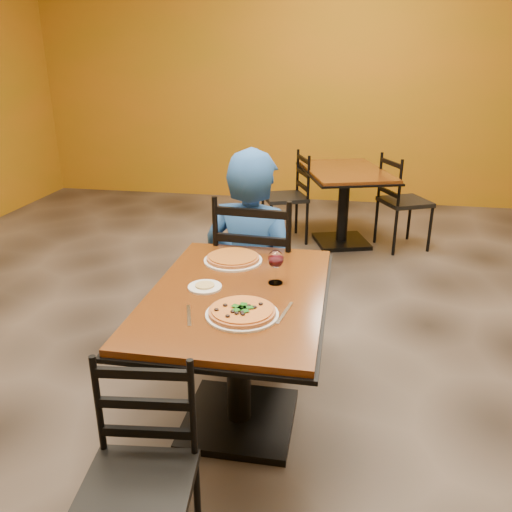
% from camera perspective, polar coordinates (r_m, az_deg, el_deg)
% --- Properties ---
extents(floor, '(7.00, 8.00, 0.01)m').
position_cam_1_polar(floor, '(3.22, 0.04, -12.23)').
color(floor, black).
rests_on(floor, ground).
extents(wall_back, '(7.00, 0.01, 3.00)m').
position_cam_1_polar(wall_back, '(6.67, 6.41, 18.76)').
color(wall_back, '#B96514').
rests_on(wall_back, ground).
extents(table_main, '(0.83, 1.23, 0.75)m').
position_cam_1_polar(table_main, '(2.51, -1.98, -7.82)').
color(table_main, '#663610').
rests_on(table_main, floor).
extents(table_second, '(1.04, 1.27, 0.75)m').
position_cam_1_polar(table_second, '(5.15, 9.66, 7.18)').
color(table_second, '#663610').
rests_on(table_second, floor).
extents(chair_main_near, '(0.41, 0.41, 0.82)m').
position_cam_1_polar(chair_main_near, '(1.95, -12.94, -23.77)').
color(chair_main_near, black).
rests_on(chair_main_near, floor).
extents(chair_main_far, '(0.50, 0.50, 1.04)m').
position_cam_1_polar(chair_main_far, '(3.22, 0.47, -1.74)').
color(chair_main_far, black).
rests_on(chair_main_far, floor).
extents(chair_second_left, '(0.52, 0.52, 0.89)m').
position_cam_1_polar(chair_second_left, '(5.21, 3.17, 6.39)').
color(chair_second_left, black).
rests_on(chair_second_left, floor).
extents(chair_second_right, '(0.55, 0.55, 0.91)m').
position_cam_1_polar(chair_second_right, '(5.20, 16.01, 5.69)').
color(chair_second_right, black).
rests_on(chair_second_right, floor).
extents(diner, '(0.71, 0.54, 1.28)m').
position_cam_1_polar(diner, '(3.23, -0.47, 0.64)').
color(diner, '#1B4F99').
rests_on(diner, floor).
extents(plate_main, '(0.31, 0.31, 0.01)m').
position_cam_1_polar(plate_main, '(2.20, -1.53, -6.41)').
color(plate_main, white).
rests_on(plate_main, table_main).
extents(pizza_main, '(0.28, 0.28, 0.02)m').
position_cam_1_polar(pizza_main, '(2.19, -1.54, -6.04)').
color(pizza_main, maroon).
rests_on(pizza_main, plate_main).
extents(plate_far, '(0.31, 0.31, 0.01)m').
position_cam_1_polar(plate_far, '(2.76, -2.53, -0.47)').
color(plate_far, white).
rests_on(plate_far, table_main).
extents(pizza_far, '(0.28, 0.28, 0.02)m').
position_cam_1_polar(pizza_far, '(2.75, -2.53, -0.16)').
color(pizza_far, '#B26E22').
rests_on(pizza_far, plate_far).
extents(side_plate, '(0.16, 0.16, 0.01)m').
position_cam_1_polar(side_plate, '(2.46, -5.63, -3.39)').
color(side_plate, white).
rests_on(side_plate, table_main).
extents(dip, '(0.09, 0.09, 0.01)m').
position_cam_1_polar(dip, '(2.45, -5.64, -3.20)').
color(dip, tan).
rests_on(dip, side_plate).
extents(wine_glass, '(0.08, 0.08, 0.18)m').
position_cam_1_polar(wine_glass, '(2.47, 2.17, -1.08)').
color(wine_glass, white).
rests_on(wine_glass, table_main).
extents(fork, '(0.07, 0.18, 0.00)m').
position_cam_1_polar(fork, '(2.22, -7.37, -6.47)').
color(fork, silver).
rests_on(fork, table_main).
extents(knife, '(0.05, 0.21, 0.00)m').
position_cam_1_polar(knife, '(2.22, 3.17, -6.23)').
color(knife, silver).
rests_on(knife, table_main).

